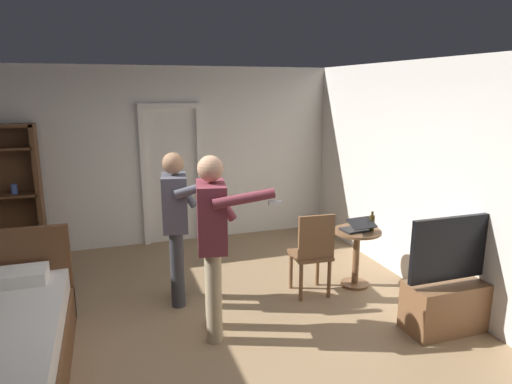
% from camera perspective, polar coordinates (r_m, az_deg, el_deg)
% --- Properties ---
extents(ground_plane, '(6.59, 6.59, 0.00)m').
position_cam_1_polar(ground_plane, '(4.51, -7.70, -18.42)').
color(ground_plane, '#997A56').
extents(wall_back, '(5.78, 0.12, 2.67)m').
position_cam_1_polar(wall_back, '(6.96, -12.84, 4.36)').
color(wall_back, silver).
rests_on(wall_back, ground_plane).
extents(wall_right, '(0.12, 6.23, 2.67)m').
position_cam_1_polar(wall_right, '(5.26, 23.68, 0.83)').
color(wall_right, silver).
rests_on(wall_right, ground_plane).
extents(doorway_frame, '(0.93, 0.08, 2.13)m').
position_cam_1_polar(doorway_frame, '(6.92, -10.62, 3.50)').
color(doorway_frame, white).
rests_on(doorway_frame, ground_plane).
extents(bookshelf, '(1.00, 0.32, 1.89)m').
position_cam_1_polar(bookshelf, '(6.90, -29.69, 0.29)').
color(bookshelf, brown).
rests_on(bookshelf, ground_plane).
extents(tv_flatscreen, '(1.08, 0.40, 1.17)m').
position_cam_1_polar(tv_flatscreen, '(4.94, 23.66, -11.93)').
color(tv_flatscreen, brown).
rests_on(tv_flatscreen, ground_plane).
extents(side_table, '(0.56, 0.56, 0.70)m').
position_cam_1_polar(side_table, '(5.56, 12.62, -7.06)').
color(side_table, brown).
rests_on(side_table, ground_plane).
extents(laptop, '(0.35, 0.35, 0.17)m').
position_cam_1_polar(laptop, '(5.42, 12.77, -4.38)').
color(laptop, black).
rests_on(laptop, side_table).
extents(bottle_on_table, '(0.06, 0.06, 0.24)m').
position_cam_1_polar(bottle_on_table, '(5.46, 14.49, -3.81)').
color(bottle_on_table, '#3B2E11').
rests_on(bottle_on_table, side_table).
extents(wooden_chair, '(0.45, 0.45, 0.99)m').
position_cam_1_polar(wooden_chair, '(5.17, 7.22, -7.43)').
color(wooden_chair, brown).
rests_on(wooden_chair, ground_plane).
extents(person_blue_shirt, '(0.71, 0.72, 1.76)m').
position_cam_1_polar(person_blue_shirt, '(4.21, -5.46, -5.18)').
color(person_blue_shirt, tan).
rests_on(person_blue_shirt, ground_plane).
extents(person_striped_shirt, '(0.64, 0.63, 1.69)m').
position_cam_1_polar(person_striped_shirt, '(4.94, -10.08, -3.26)').
color(person_striped_shirt, '#333338').
rests_on(person_striped_shirt, ground_plane).
extents(suitcase_dark, '(0.60, 0.36, 0.46)m').
position_cam_1_polar(suitcase_dark, '(6.16, -25.73, -8.40)').
color(suitcase_dark, '#1E2D38').
rests_on(suitcase_dark, ground_plane).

